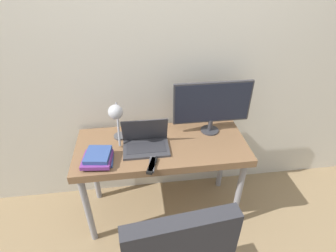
{
  "coord_description": "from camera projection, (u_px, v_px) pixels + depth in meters",
  "views": [
    {
      "loc": [
        -0.16,
        -1.3,
        1.99
      ],
      "look_at": [
        0.05,
        0.25,
        0.94
      ],
      "focal_mm": 28.0,
      "sensor_mm": 36.0,
      "label": 1
    }
  ],
  "objects": [
    {
      "name": "monitor",
      "position": [
        212.0,
        104.0,
        2.02
      ],
      "size": [
        0.61,
        0.15,
        0.43
      ],
      "color": "#333338",
      "rests_on": "desk"
    },
    {
      "name": "book_stack",
      "position": [
        98.0,
        158.0,
        1.82
      ],
      "size": [
        0.22,
        0.22,
        0.08
      ],
      "color": "#334C8C",
      "rests_on": "desk"
    },
    {
      "name": "laptop",
      "position": [
        146.0,
        142.0,
        1.95
      ],
      "size": [
        0.34,
        0.23,
        0.23
      ],
      "color": "#38383D",
      "rests_on": "desk"
    },
    {
      "name": "media_remote",
      "position": [
        152.0,
        164.0,
        1.8
      ],
      "size": [
        0.06,
        0.16,
        0.02
      ],
      "color": "#4C4C51",
      "rests_on": "desk"
    },
    {
      "name": "desk_lamp",
      "position": [
        116.0,
        116.0,
        1.84
      ],
      "size": [
        0.1,
        0.24,
        0.36
      ],
      "color": "#4C4C51",
      "rests_on": "desk"
    },
    {
      "name": "desk",
      "position": [
        162.0,
        152.0,
        2.06
      ],
      "size": [
        1.31,
        0.56,
        0.76
      ],
      "color": "brown",
      "rests_on": "ground_plane"
    },
    {
      "name": "wall_back",
      "position": [
        156.0,
        60.0,
        1.99
      ],
      "size": [
        8.0,
        0.05,
        2.6
      ],
      "color": "beige",
      "rests_on": "ground_plane"
    },
    {
      "name": "ground_plane",
      "position": [
        166.0,
        235.0,
        2.2
      ],
      "size": [
        12.0,
        12.0,
        0.0
      ],
      "primitive_type": "plane",
      "color": "#937A56"
    },
    {
      "name": "tv_remote",
      "position": [
        152.0,
        166.0,
        1.79
      ],
      "size": [
        0.09,
        0.16,
        0.02
      ],
      "color": "black",
      "rests_on": "desk"
    }
  ]
}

